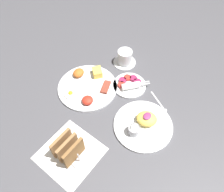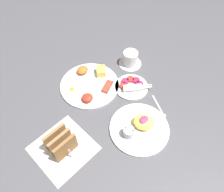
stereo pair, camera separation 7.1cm
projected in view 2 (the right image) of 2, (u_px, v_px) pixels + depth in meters
The scene contains 8 objects.
ground_plane at pixel (107, 118), 0.97m from camera, with size 3.00×3.00×0.00m, color #47474C.
napkin_flat at pixel (63, 148), 0.88m from camera, with size 0.22×0.22×0.00m.
plate_breakfast at pixel (90, 84), 1.07m from camera, with size 0.29×0.29×0.05m.
plate_condiments at pixel (132, 86), 1.06m from camera, with size 0.16×0.16×0.04m.
plate_foreground at pixel (139, 127), 0.92m from camera, with size 0.25×0.25×0.06m.
toast_rack at pixel (61, 143), 0.84m from camera, with size 0.10×0.12×0.10m.
coffee_cup at pixel (130, 59), 1.14m from camera, with size 0.12×0.12×0.08m.
teaspoon at pixel (161, 110), 0.99m from camera, with size 0.07×0.12×0.01m.
Camera 2 is at (-0.34, -0.36, 0.84)m, focal length 35.00 mm.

